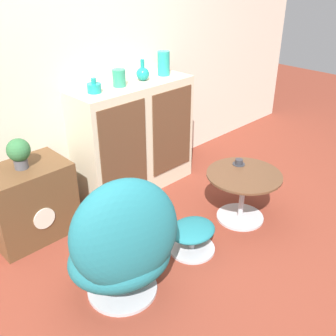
{
  "coord_description": "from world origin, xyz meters",
  "views": [
    {
      "loc": [
        -1.73,
        -1.39,
        2.01
      ],
      "look_at": [
        0.18,
        0.57,
        0.55
      ],
      "focal_mm": 42.0,
      "sensor_mm": 36.0,
      "label": 1
    }
  ],
  "objects_px": {
    "ottoman": "(192,234)",
    "vase_rightmost": "(164,63)",
    "teacup": "(239,162)",
    "egg_chair": "(123,246)",
    "vase_inner_right": "(143,73)",
    "coffee_table": "(243,189)",
    "tv_console": "(30,202)",
    "vase_leftmost": "(94,88)",
    "vase_inner_left": "(119,78)",
    "potted_plant": "(19,152)",
    "sideboard": "(134,138)"
  },
  "relations": [
    {
      "from": "vase_inner_left",
      "to": "teacup",
      "type": "bearing_deg",
      "value": -59.61
    },
    {
      "from": "egg_chair",
      "to": "teacup",
      "type": "xyz_separation_m",
      "value": [
        1.39,
        0.15,
        0.03
      ]
    },
    {
      "from": "vase_inner_right",
      "to": "teacup",
      "type": "xyz_separation_m",
      "value": [
        0.27,
        -0.92,
        -0.65
      ]
    },
    {
      "from": "egg_chair",
      "to": "vase_rightmost",
      "type": "xyz_separation_m",
      "value": [
        1.38,
        1.07,
        0.73
      ]
    },
    {
      "from": "tv_console",
      "to": "vase_inner_right",
      "type": "distance_m",
      "value": 1.46
    },
    {
      "from": "ottoman",
      "to": "teacup",
      "type": "xyz_separation_m",
      "value": [
        0.72,
        0.13,
        0.31
      ]
    },
    {
      "from": "potted_plant",
      "to": "vase_inner_left",
      "type": "bearing_deg",
      "value": 0.23
    },
    {
      "from": "tv_console",
      "to": "potted_plant",
      "type": "bearing_deg",
      "value": 177.02
    },
    {
      "from": "vase_leftmost",
      "to": "vase_inner_right",
      "type": "relative_size",
      "value": 0.64
    },
    {
      "from": "vase_leftmost",
      "to": "teacup",
      "type": "bearing_deg",
      "value": -49.09
    },
    {
      "from": "potted_plant",
      "to": "teacup",
      "type": "height_order",
      "value": "potted_plant"
    },
    {
      "from": "tv_console",
      "to": "teacup",
      "type": "bearing_deg",
      "value": -31.42
    },
    {
      "from": "tv_console",
      "to": "vase_inner_left",
      "type": "relative_size",
      "value": 4.45
    },
    {
      "from": "sideboard",
      "to": "vase_inner_right",
      "type": "height_order",
      "value": "vase_inner_right"
    },
    {
      "from": "potted_plant",
      "to": "vase_rightmost",
      "type": "bearing_deg",
      "value": 0.15
    },
    {
      "from": "vase_inner_left",
      "to": "potted_plant",
      "type": "bearing_deg",
      "value": -179.77
    },
    {
      "from": "tv_console",
      "to": "vase_leftmost",
      "type": "height_order",
      "value": "vase_leftmost"
    },
    {
      "from": "potted_plant",
      "to": "ottoman",
      "type": "bearing_deg",
      "value": -53.1
    },
    {
      "from": "sideboard",
      "to": "vase_leftmost",
      "type": "height_order",
      "value": "vase_leftmost"
    },
    {
      "from": "coffee_table",
      "to": "teacup",
      "type": "distance_m",
      "value": 0.24
    },
    {
      "from": "teacup",
      "to": "potted_plant",
      "type": "bearing_deg",
      "value": 148.7
    },
    {
      "from": "ottoman",
      "to": "vase_rightmost",
      "type": "relative_size",
      "value": 1.71
    },
    {
      "from": "egg_chair",
      "to": "teacup",
      "type": "distance_m",
      "value": 1.4
    },
    {
      "from": "ottoman",
      "to": "potted_plant",
      "type": "distance_m",
      "value": 1.44
    },
    {
      "from": "coffee_table",
      "to": "teacup",
      "type": "relative_size",
      "value": 5.83
    },
    {
      "from": "vase_inner_left",
      "to": "vase_rightmost",
      "type": "height_order",
      "value": "vase_rightmost"
    },
    {
      "from": "ottoman",
      "to": "vase_inner_left",
      "type": "height_order",
      "value": "vase_inner_left"
    },
    {
      "from": "egg_chair",
      "to": "coffee_table",
      "type": "distance_m",
      "value": 1.29
    },
    {
      "from": "coffee_table",
      "to": "vase_leftmost",
      "type": "distance_m",
      "value": 1.49
    },
    {
      "from": "ottoman",
      "to": "teacup",
      "type": "bearing_deg",
      "value": 10.17
    },
    {
      "from": "sideboard",
      "to": "vase_leftmost",
      "type": "xyz_separation_m",
      "value": [
        -0.39,
        0.0,
        0.56
      ]
    },
    {
      "from": "egg_chair",
      "to": "ottoman",
      "type": "xyz_separation_m",
      "value": [
        0.67,
        0.02,
        -0.27
      ]
    },
    {
      "from": "vase_leftmost",
      "to": "vase_inner_left",
      "type": "bearing_deg",
      "value": -0.0
    },
    {
      "from": "egg_chair",
      "to": "vase_rightmost",
      "type": "bearing_deg",
      "value": 37.75
    },
    {
      "from": "vase_inner_left",
      "to": "potted_plant",
      "type": "xyz_separation_m",
      "value": [
        -0.97,
        -0.0,
        -0.37
      ]
    },
    {
      "from": "tv_console",
      "to": "sideboard",
      "type": "bearing_deg",
      "value": 0.02
    },
    {
      "from": "egg_chair",
      "to": "vase_inner_right",
      "type": "relative_size",
      "value": 4.94
    },
    {
      "from": "vase_leftmost",
      "to": "vase_rightmost",
      "type": "xyz_separation_m",
      "value": [
        0.78,
        -0.0,
        0.07
      ]
    },
    {
      "from": "tv_console",
      "to": "egg_chair",
      "type": "xyz_separation_m",
      "value": [
        0.1,
        -1.06,
        0.12
      ]
    },
    {
      "from": "vase_leftmost",
      "to": "vase_rightmost",
      "type": "height_order",
      "value": "vase_rightmost"
    },
    {
      "from": "egg_chair",
      "to": "vase_leftmost",
      "type": "relative_size",
      "value": 7.75
    },
    {
      "from": "sideboard",
      "to": "teacup",
      "type": "relative_size",
      "value": 10.81
    },
    {
      "from": "ottoman",
      "to": "vase_rightmost",
      "type": "xyz_separation_m",
      "value": [
        0.71,
        1.05,
        1.01
      ]
    },
    {
      "from": "egg_chair",
      "to": "vase_inner_right",
      "type": "bearing_deg",
      "value": 43.62
    },
    {
      "from": "egg_chair",
      "to": "vase_rightmost",
      "type": "distance_m",
      "value": 1.89
    },
    {
      "from": "vase_rightmost",
      "to": "potted_plant",
      "type": "distance_m",
      "value": 1.54
    },
    {
      "from": "potted_plant",
      "to": "vase_leftmost",
      "type": "bearing_deg",
      "value": 0.31
    },
    {
      "from": "sideboard",
      "to": "teacup",
      "type": "bearing_deg",
      "value": -66.06
    },
    {
      "from": "vase_rightmost",
      "to": "potted_plant",
      "type": "bearing_deg",
      "value": -179.85
    },
    {
      "from": "sideboard",
      "to": "coffee_table",
      "type": "distance_m",
      "value": 1.12
    }
  ]
}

